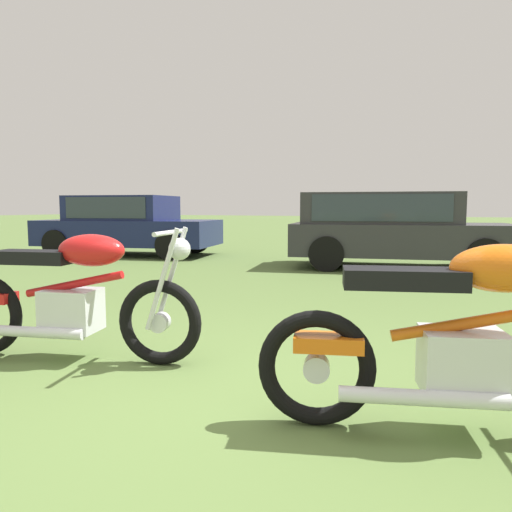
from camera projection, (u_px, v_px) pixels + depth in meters
name	position (u px, v px, depth m)	size (l,w,h in m)	color
ground_plane	(210.00, 408.00, 2.82)	(120.00, 120.00, 0.00)	#567038
motorcycle_red	(72.00, 297.00, 3.68)	(2.05, 0.83, 1.02)	black
motorcycle_orange	(464.00, 341.00, 2.45)	(2.00, 0.88, 1.02)	black
car_navy	(126.00, 222.00, 11.79)	(4.48, 2.60, 1.43)	#161E4C
car_charcoal	(390.00, 224.00, 9.30)	(4.31, 2.47, 1.43)	#2D2D33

